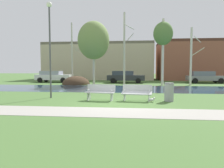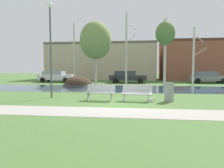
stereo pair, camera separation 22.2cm
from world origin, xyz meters
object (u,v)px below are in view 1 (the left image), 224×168
bench_left (100,92)px  bench_right (137,92)px  parked_sedan_second_dark (125,77)px  parked_hatch_third_grey (205,77)px  seagull (151,100)px  parked_van_nearest_white (54,76)px  trash_bin (169,92)px  streetlamp (50,35)px

bench_left → bench_right: (1.99, 0.00, 0.00)m
parked_sedan_second_dark → parked_hatch_third_grey: parked_sedan_second_dark is taller
seagull → parked_van_nearest_white: parked_van_nearest_white is taller
parked_sedan_second_dark → parked_hatch_third_grey: 9.71m
bench_left → trash_bin: bearing=1.3°
bench_right → trash_bin: 1.70m
streetlamp → parked_van_nearest_white: (-5.50, 14.50, -2.95)m
bench_left → parked_hatch_third_grey: 18.82m
parked_hatch_third_grey → bench_left: bearing=-123.5°
bench_left → bench_right: bearing=0.0°
bench_right → bench_left: bearing=180.0°
bench_right → seagull: bench_right is taller
bench_left → streetlamp: 4.57m
bench_left → seagull: 2.77m
trash_bin → parked_hatch_third_grey: bearing=66.8°
bench_left → parked_van_nearest_white: size_ratio=0.36×
bench_left → parked_van_nearest_white: 17.53m
parked_van_nearest_white → parked_sedan_second_dark: parked_sedan_second_dark is taller
bench_left → parked_hatch_third_grey: bearing=56.5°
streetlamp → seagull: bearing=-10.0°
streetlamp → parked_hatch_third_grey: size_ratio=1.26×
seagull → parked_hatch_third_grey: 17.71m
trash_bin → parked_van_nearest_white: size_ratio=0.21×
bench_right → trash_bin: bearing=2.9°
seagull → parked_van_nearest_white: 19.25m
bench_left → trash_bin: size_ratio=1.69×
parked_van_nearest_white → streetlamp: bearing=-69.2°
seagull → bench_left: bearing=174.5°
trash_bin → parked_sedan_second_dark: bearing=101.3°
streetlamp → parked_van_nearest_white: size_ratio=1.21×
trash_bin → seagull: bearing=-159.6°
bench_right → trash_bin: trash_bin is taller
seagull → parked_hatch_third_grey: bearing=64.4°
bench_right → parked_sedan_second_dark: 15.05m
streetlamp → parked_sedan_second_dark: size_ratio=1.22×
parked_hatch_third_grey → seagull: bearing=-115.6°
seagull → bench_right: bearing=160.7°
parked_van_nearest_white → parked_hatch_third_grey: (18.99, 0.43, -0.01)m
parked_van_nearest_white → bench_left: bearing=-60.6°
trash_bin → seagull: trash_bin is taller
bench_left → bench_right: 1.99m
bench_right → seagull: (0.75, -0.26, -0.34)m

